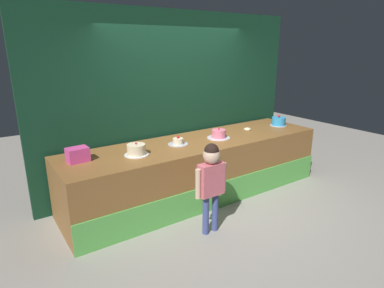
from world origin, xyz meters
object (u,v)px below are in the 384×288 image
(pink_box, at_px, (78,155))
(donut, at_px, (247,129))
(cake_far_left, at_px, (136,150))
(cake_far_right, at_px, (279,121))
(child_figure, at_px, (211,176))
(cake_center_left, at_px, (178,142))
(cake_center_right, at_px, (219,134))

(pink_box, relative_size, donut, 2.09)
(cake_far_left, height_order, cake_far_right, cake_far_right)
(donut, bearing_deg, child_figure, -146.88)
(child_figure, height_order, cake_far_left, child_figure)
(cake_center_left, distance_m, cake_far_right, 2.08)
(pink_box, height_order, cake_far_left, pink_box)
(donut, distance_m, cake_center_right, 0.70)
(cake_center_left, bearing_deg, donut, 1.26)
(cake_far_left, relative_size, cake_center_right, 0.90)
(cake_far_left, bearing_deg, pink_box, 165.89)
(child_figure, bearing_deg, cake_far_right, 22.94)
(cake_far_left, bearing_deg, cake_far_right, 1.34)
(cake_far_right, bearing_deg, cake_far_left, -178.66)
(cake_center_left, distance_m, cake_center_right, 0.70)
(donut, height_order, cake_far_right, cake_far_right)
(donut, bearing_deg, pink_box, 178.96)
(donut, distance_m, cake_far_left, 2.08)
(child_figure, height_order, cake_far_right, child_figure)
(donut, distance_m, cake_center_left, 1.39)
(pink_box, height_order, cake_center_left, pink_box)
(cake_far_right, bearing_deg, pink_box, 178.19)
(child_figure, distance_m, pink_box, 1.64)
(child_figure, relative_size, cake_center_right, 3.26)
(pink_box, distance_m, cake_far_right, 3.46)
(cake_far_right, bearing_deg, cake_center_left, 179.22)
(cake_center_right, bearing_deg, cake_far_left, -178.79)
(donut, xyz_separation_m, cake_far_left, (-2.08, -0.12, 0.05))
(donut, relative_size, cake_far_left, 0.38)
(cake_far_right, bearing_deg, cake_center_right, -178.52)
(child_figure, distance_m, cake_far_right, 2.43)
(cake_far_left, xyz_separation_m, cake_far_right, (2.77, 0.06, 0.00))
(cake_center_right, bearing_deg, cake_center_left, 174.72)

